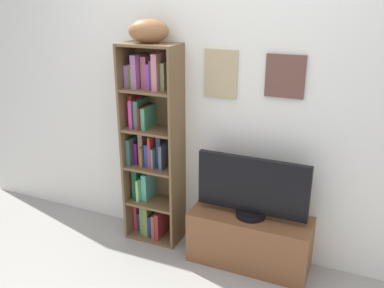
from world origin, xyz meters
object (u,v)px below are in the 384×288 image
bookshelf (151,147)px  television (252,188)px  tv_stand (249,240)px  football (149,31)px

bookshelf → television: 0.88m
television → tv_stand: bearing=-90.0°
football → tv_stand: bearing=-3.1°
football → television: 1.34m
football → television: football is taller
tv_stand → television: bearing=90.0°
tv_stand → television: television is taller
football → tv_stand: (0.82, -0.04, -1.48)m
bookshelf → tv_stand: bearing=-4.9°
bookshelf → football: bearing=-40.0°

